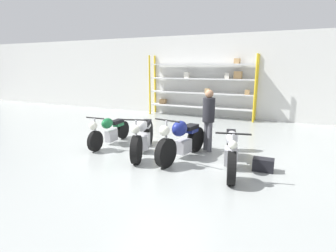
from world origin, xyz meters
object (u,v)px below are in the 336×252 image
Objects in this scene: shelving_rack at (202,85)px; motorcycle_blue at (182,140)px; person_browsing at (209,115)px; toolbox at (263,165)px; motorcycle_white at (143,136)px; motorcycle_silver at (231,150)px; motorcycle_green at (109,130)px.

motorcycle_blue is (1.17, -5.50, -0.93)m from shelving_rack.
person_browsing is at bearing 165.54° from motorcycle_blue.
motorcycle_white is at bearing 179.91° from toolbox.
motorcycle_white reaches higher than toolbox.
motorcycle_blue is 0.94× the size of motorcycle_silver.
motorcycle_white is at bearing -17.05° from person_browsing.
person_browsing is at bearing 100.97° from motorcycle_green.
motorcycle_green reaches higher than toolbox.
motorcycle_white is at bearing 76.42° from motorcycle_green.
toolbox is at bearing 101.04° from motorcycle_blue.
motorcycle_green is at bearing -109.19° from motorcycle_silver.
motorcycle_blue is at bearing 72.23° from motorcycle_white.
motorcycle_silver is at bearing 79.91° from person_browsing.
shelving_rack is at bearing 165.94° from motorcycle_green.
shelving_rack is 6.43m from toolbox.
shelving_rack is 4.90m from person_browsing.
motorcycle_silver is 1.46m from person_browsing.
motorcycle_blue is 1.24× the size of person_browsing.
shelving_rack is 6.26m from motorcycle_silver.
motorcycle_blue is (2.35, -0.28, 0.06)m from motorcycle_green.
shelving_rack is 2.47× the size of motorcycle_green.
person_browsing is (1.51, 0.88, 0.52)m from motorcycle_white.
toolbox is (1.50, -0.88, -0.83)m from person_browsing.
motorcycle_blue reaches higher than toolbox.
person_browsing is (-0.82, 1.08, 0.54)m from motorcycle_silver.
motorcycle_green is 2.37m from motorcycle_blue.
shelving_rack is at bearing 163.41° from motorcycle_white.
motorcycle_blue reaches higher than motorcycle_green.
motorcycle_green is 0.89× the size of motorcycle_silver.
motorcycle_green is 4.29m from toolbox.
person_browsing reaches higher than motorcycle_blue.
motorcycle_blue is at bearing -179.97° from toolbox.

